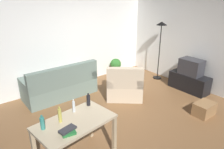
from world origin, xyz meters
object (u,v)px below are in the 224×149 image
object	(u,v)px
tv_stand	(189,82)
tv	(191,67)
bottle_dark	(88,100)
desk	(75,127)
book_stack	(68,131)
torchiere_lamp	(161,35)
bottle_clear	(74,106)
potted_plant	(116,66)
bottle_squat	(60,115)
armchair	(125,86)
couch	(61,86)
bottle_tall	(42,123)
storage_box	(204,109)

from	to	relation	value
tv_stand	tv	distance (m)	0.46
tv	bottle_dark	distance (m)	3.42
desk	book_stack	world-z (taller)	book_stack
torchiere_lamp	desk	bearing A→B (deg)	-158.37
desk	bottle_clear	size ratio (longest dim) A/B	5.50
potted_plant	bottle_squat	world-z (taller)	bottle_squat
bottle_squat	book_stack	size ratio (longest dim) A/B	0.99
tv_stand	armchair	distance (m)	1.91
tv	armchair	world-z (taller)	same
bottle_dark	book_stack	size ratio (longest dim) A/B	0.87
couch	torchiere_lamp	bearing A→B (deg)	165.85
tv_stand	bottle_clear	xyz separation A→B (m)	(-3.71, -0.14, 0.62)
couch	tv_stand	world-z (taller)	couch
armchair	bottle_squat	xyz separation A→B (m)	(-2.29, -1.08, 0.55)
armchair	bottle_tall	bearing A→B (deg)	63.73
tv	bottle_squat	bearing A→B (deg)	93.77
couch	bottle_clear	distance (m)	2.23
book_stack	couch	bearing A→B (deg)	67.43
desk	book_stack	size ratio (longest dim) A/B	4.84
tv	torchiere_lamp	size ratio (longest dim) A/B	0.33
bottle_tall	bottle_squat	bearing A→B (deg)	2.87
bottle_squat	storage_box	bearing A→B (deg)	-12.68
torchiere_lamp	bottle_tall	size ratio (longest dim) A/B	7.92
desk	potted_plant	bearing A→B (deg)	34.40
tv	potted_plant	bearing A→B (deg)	21.73
tv_stand	tv	world-z (taller)	tv
desk	bottle_squat	size ratio (longest dim) A/B	4.90
armchair	book_stack	bearing A→B (deg)	71.76
torchiere_lamp	tv_stand	bearing A→B (deg)	-90.00
bottle_tall	bottle_dark	distance (m)	0.90
potted_plant	armchair	bearing A→B (deg)	-121.19
couch	potted_plant	size ratio (longest dim) A/B	3.26
couch	bottle_dark	xyz separation A→B (m)	(-0.39, -2.01, 0.55)
couch	bottle_dark	size ratio (longest dim) A/B	8.05
desk	storage_box	size ratio (longest dim) A/B	2.66
bottle_clear	potted_plant	bearing A→B (deg)	39.72
desk	bottle_clear	bearing A→B (deg)	55.75
desk	bottle_tall	world-z (taller)	bottle_tall
bottle_squat	book_stack	world-z (taller)	bottle_squat
bottle_clear	bottle_dark	world-z (taller)	bottle_clear
desk	book_stack	bearing A→B (deg)	-143.33
bottle_squat	book_stack	xyz separation A→B (m)	(-0.04, -0.33, -0.08)
bottle_tall	bottle_squat	xyz separation A→B (m)	(0.28, 0.01, 0.02)
desk	bottle_clear	xyz separation A→B (m)	(0.13, 0.24, 0.21)
storage_box	tv_stand	bearing A→B (deg)	47.19
potted_plant	bottle_tall	size ratio (longest dim) A/B	2.49
torchiere_lamp	bottle_squat	xyz separation A→B (m)	(-4.02, -1.40, -0.54)
torchiere_lamp	bottle_squat	distance (m)	4.29
storage_box	bottle_clear	world-z (taller)	bottle_clear
desk	storage_box	distance (m)	3.04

